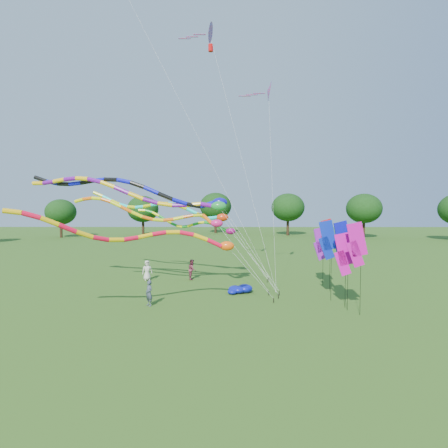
{
  "coord_description": "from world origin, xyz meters",
  "views": [
    {
      "loc": [
        -0.8,
        -20.13,
        6.03
      ],
      "look_at": [
        -0.9,
        3.33,
        4.8
      ],
      "focal_mm": 30.0,
      "sensor_mm": 36.0,
      "label": 1
    }
  ],
  "objects_px": {
    "tube_kite_red": "(154,236)",
    "tube_kite_orange": "(164,215)",
    "person_b": "(149,293)",
    "person_a": "(147,270)",
    "person_c": "(192,269)",
    "blue_nylon_heap": "(236,291)"
  },
  "relations": [
    {
      "from": "tube_kite_red",
      "to": "person_a",
      "type": "bearing_deg",
      "value": 83.21
    },
    {
      "from": "tube_kite_red",
      "to": "blue_nylon_heap",
      "type": "bearing_deg",
      "value": 25.58
    },
    {
      "from": "person_a",
      "to": "tube_kite_orange",
      "type": "bearing_deg",
      "value": -82.95
    },
    {
      "from": "person_a",
      "to": "person_b",
      "type": "distance_m",
      "value": 7.72
    },
    {
      "from": "tube_kite_red",
      "to": "blue_nylon_heap",
      "type": "xyz_separation_m",
      "value": [
        4.6,
        4.86,
        -4.09
      ]
    },
    {
      "from": "tube_kite_orange",
      "to": "blue_nylon_heap",
      "type": "xyz_separation_m",
      "value": [
        4.87,
        -0.34,
        -5.12
      ]
    },
    {
      "from": "person_c",
      "to": "tube_kite_orange",
      "type": "bearing_deg",
      "value": 159.99
    },
    {
      "from": "tube_kite_orange",
      "to": "person_b",
      "type": "xyz_separation_m",
      "value": [
        -0.4,
        -3.35,
        -4.57
      ]
    },
    {
      "from": "person_c",
      "to": "blue_nylon_heap",
      "type": "bearing_deg",
      "value": -147.06
    },
    {
      "from": "person_c",
      "to": "person_a",
      "type": "bearing_deg",
      "value": 93.3
    },
    {
      "from": "tube_kite_orange",
      "to": "person_b",
      "type": "distance_m",
      "value": 5.69
    },
    {
      "from": "blue_nylon_heap",
      "to": "person_b",
      "type": "xyz_separation_m",
      "value": [
        -5.27,
        -3.01,
        0.54
      ]
    },
    {
      "from": "person_b",
      "to": "person_c",
      "type": "bearing_deg",
      "value": 123.04
    },
    {
      "from": "tube_kite_orange",
      "to": "person_a",
      "type": "distance_m",
      "value": 6.52
    },
    {
      "from": "person_b",
      "to": "person_c",
      "type": "height_order",
      "value": "person_c"
    },
    {
      "from": "tube_kite_orange",
      "to": "person_c",
      "type": "distance_m",
      "value": 6.56
    },
    {
      "from": "blue_nylon_heap",
      "to": "person_a",
      "type": "distance_m",
      "value": 8.33
    },
    {
      "from": "tube_kite_red",
      "to": "person_b",
      "type": "distance_m",
      "value": 4.06
    },
    {
      "from": "blue_nylon_heap",
      "to": "tube_kite_red",
      "type": "bearing_deg",
      "value": -133.44
    },
    {
      "from": "tube_kite_orange",
      "to": "person_c",
      "type": "xyz_separation_m",
      "value": [
        1.45,
        4.52,
        -4.53
      ]
    },
    {
      "from": "tube_kite_red",
      "to": "tube_kite_orange",
      "type": "distance_m",
      "value": 5.31
    },
    {
      "from": "tube_kite_red",
      "to": "person_c",
      "type": "bearing_deg",
      "value": 62.08
    }
  ]
}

